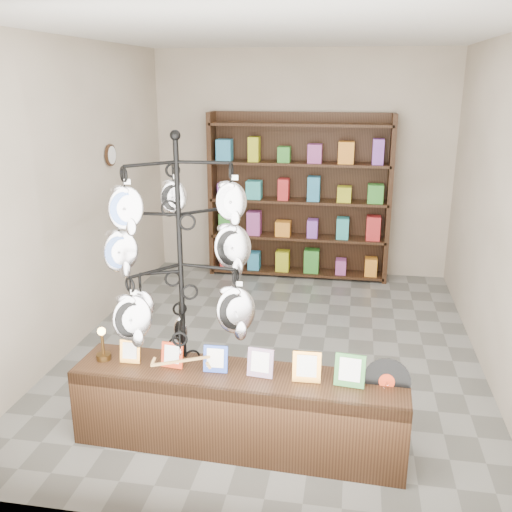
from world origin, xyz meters
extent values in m
plane|color=slate|center=(0.00, 0.00, 0.00)|extent=(5.00, 5.00, 0.00)
plane|color=#C4B39E|center=(0.00, 2.50, 1.50)|extent=(4.00, 0.00, 4.00)
plane|color=#C4B39E|center=(0.00, -2.50, 1.50)|extent=(4.00, 0.00, 4.00)
plane|color=#C4B39E|center=(-2.00, 0.00, 1.50)|extent=(0.00, 5.00, 5.00)
plane|color=#C4B39E|center=(2.00, 0.00, 1.50)|extent=(0.00, 5.00, 5.00)
plane|color=white|center=(0.00, 0.00, 3.00)|extent=(5.00, 5.00, 0.00)
cylinder|color=black|center=(-0.49, -1.44, 0.02)|extent=(0.61, 0.61, 0.03)
cylinder|color=black|center=(-0.49, -1.44, 1.11)|extent=(0.05, 0.05, 2.23)
sphere|color=black|center=(-0.49, -1.44, 2.25)|extent=(0.07, 0.07, 0.07)
ellipsoid|color=silver|center=(-0.58, -1.22, 0.70)|extent=(0.12, 0.08, 0.23)
cube|color=tan|center=(-0.42, -1.75, 0.71)|extent=(0.38, 0.21, 0.04)
cube|color=black|center=(-0.03, -1.64, 0.30)|extent=(2.43, 0.59, 0.59)
cube|color=gold|center=(-0.85, -1.61, 0.68)|extent=(0.16, 0.06, 0.18)
cube|color=red|center=(-0.52, -1.62, 0.69)|extent=(0.17, 0.06, 0.19)
cube|color=#263FA5|center=(-0.20, -1.64, 0.69)|extent=(0.18, 0.07, 0.20)
cube|color=#E54C33|center=(0.13, -1.65, 0.70)|extent=(0.19, 0.07, 0.21)
cube|color=gold|center=(0.46, -1.66, 0.70)|extent=(0.20, 0.07, 0.22)
cube|color=#337233|center=(0.76, -1.67, 0.71)|extent=(0.21, 0.07, 0.23)
cylinder|color=black|center=(1.01, -1.63, 0.62)|extent=(0.33, 0.09, 0.32)
cylinder|color=red|center=(1.01, -1.63, 0.62)|extent=(0.11, 0.03, 0.11)
cylinder|color=#4A3115|center=(-1.07, -1.60, 0.61)|extent=(0.11, 0.11, 0.04)
cylinder|color=#4A3115|center=(-1.07, -1.60, 0.71)|extent=(0.02, 0.02, 0.15)
sphere|color=#FFBF59|center=(-1.07, -1.60, 0.82)|extent=(0.06, 0.06, 0.06)
cube|color=black|center=(0.00, 2.44, 1.10)|extent=(2.40, 0.04, 2.20)
cube|color=black|center=(-1.18, 2.28, 1.10)|extent=(0.06, 0.36, 2.20)
cube|color=black|center=(1.18, 2.28, 1.10)|extent=(0.06, 0.36, 2.20)
cube|color=black|center=(0.00, 2.28, 0.05)|extent=(2.36, 0.36, 0.04)
cube|color=black|center=(0.00, 2.28, 0.55)|extent=(2.36, 0.36, 0.03)
cube|color=black|center=(0.00, 2.28, 1.05)|extent=(2.36, 0.36, 0.04)
cube|color=black|center=(0.00, 2.28, 1.55)|extent=(2.36, 0.36, 0.04)
cube|color=black|center=(0.00, 2.28, 2.05)|extent=(2.36, 0.36, 0.04)
cylinder|color=black|center=(-1.97, 0.80, 1.80)|extent=(0.03, 0.24, 0.24)
cylinder|color=black|center=(-1.97, 0.80, 1.20)|extent=(0.03, 0.24, 0.24)
camera|label=1|loc=(0.72, -5.22, 2.62)|focal=40.00mm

